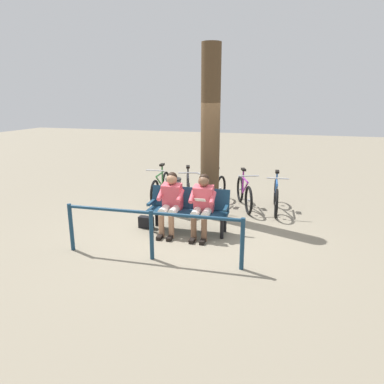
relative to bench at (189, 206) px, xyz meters
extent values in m
plane|color=gray|center=(-0.07, 0.00, -0.51)|extent=(40.00, 40.00, 0.00)
cube|color=navy|center=(0.00, 0.08, -0.08)|extent=(1.61, 0.49, 0.05)
cube|color=navy|center=(0.00, -0.11, 0.15)|extent=(1.60, 0.19, 0.42)
cube|color=navy|center=(-0.76, 0.06, 0.05)|extent=(0.07, 0.40, 0.05)
cube|color=navy|center=(0.76, 0.11, 0.05)|extent=(0.07, 0.40, 0.05)
cylinder|color=black|center=(-0.73, 0.23, -0.31)|extent=(0.07, 0.07, 0.40)
cylinder|color=black|center=(0.71, 0.27, -0.31)|extent=(0.07, 0.07, 0.40)
cylinder|color=black|center=(-0.72, -0.11, -0.31)|extent=(0.07, 0.07, 0.40)
cylinder|color=black|center=(0.72, -0.07, -0.31)|extent=(0.07, 0.07, 0.40)
cube|color=#D84C59|center=(-0.32, 0.05, 0.20)|extent=(0.39, 0.32, 0.55)
sphere|color=brown|center=(-0.32, 0.07, 0.56)|extent=(0.21, 0.21, 0.21)
sphere|color=black|center=(-0.32, 0.04, 0.59)|extent=(0.20, 0.20, 0.20)
cylinder|color=white|center=(-0.43, 0.25, -0.02)|extent=(0.16, 0.40, 0.15)
cylinder|color=brown|center=(-0.43, 0.45, -0.28)|extent=(0.11, 0.11, 0.45)
cube|color=black|center=(-0.44, 0.55, -0.47)|extent=(0.10, 0.22, 0.07)
cylinder|color=#D84C59|center=(-0.53, 0.16, 0.27)|extent=(0.10, 0.31, 0.23)
cylinder|color=white|center=(-0.23, 0.25, -0.02)|extent=(0.16, 0.40, 0.15)
cylinder|color=brown|center=(-0.23, 0.45, -0.28)|extent=(0.11, 0.11, 0.45)
cube|color=black|center=(-0.24, 0.55, -0.47)|extent=(0.10, 0.22, 0.07)
cylinder|color=#D84C59|center=(-0.13, 0.18, 0.27)|extent=(0.10, 0.31, 0.23)
cube|color=silver|center=(-0.33, 0.35, 0.26)|extent=(0.20, 0.13, 0.09)
cube|color=#D84C59|center=(0.32, 0.07, 0.20)|extent=(0.39, 0.32, 0.55)
sphere|color=#A87554|center=(0.32, 0.09, 0.56)|extent=(0.21, 0.21, 0.21)
sphere|color=black|center=(0.32, 0.06, 0.59)|extent=(0.20, 0.20, 0.20)
cylinder|color=white|center=(0.21, 0.27, -0.02)|extent=(0.16, 0.40, 0.15)
cylinder|color=#A87554|center=(0.21, 0.47, -0.28)|extent=(0.11, 0.11, 0.45)
cube|color=black|center=(0.20, 0.57, -0.47)|extent=(0.10, 0.22, 0.07)
cylinder|color=#D84C59|center=(0.11, 0.18, 0.27)|extent=(0.10, 0.31, 0.23)
cylinder|color=white|center=(0.41, 0.27, -0.02)|extent=(0.16, 0.40, 0.15)
cylinder|color=#A87554|center=(0.40, 0.47, -0.28)|extent=(0.11, 0.11, 0.45)
cube|color=black|center=(0.40, 0.57, -0.47)|extent=(0.10, 0.22, 0.07)
cylinder|color=#D84C59|center=(0.51, 0.20, 0.27)|extent=(0.10, 0.31, 0.23)
cube|color=black|center=(0.89, 0.11, -0.39)|extent=(0.31, 0.15, 0.24)
cylinder|color=#4C3823|center=(-0.18, -1.00, 1.34)|extent=(0.41, 0.41, 3.69)
cylinder|color=slate|center=(0.64, -0.90, -0.10)|extent=(0.34, 0.34, 0.81)
cylinder|color=black|center=(0.64, -0.90, 0.32)|extent=(0.36, 0.36, 0.03)
torus|color=black|center=(-1.64, -1.30, -0.18)|extent=(0.11, 0.66, 0.66)
cylinder|color=silver|center=(-1.64, -1.30, -0.18)|extent=(0.05, 0.06, 0.06)
torus|color=black|center=(-1.56, -2.32, -0.18)|extent=(0.11, 0.66, 0.66)
cylinder|color=silver|center=(-1.56, -2.32, -0.18)|extent=(0.05, 0.06, 0.06)
cylinder|color=#1E519E|center=(-1.60, -1.81, 0.20)|extent=(0.09, 0.63, 0.04)
cylinder|color=#1E519E|center=(-1.61, -1.73, 0.00)|extent=(0.09, 0.60, 0.43)
cylinder|color=#1E519E|center=(-1.58, -2.00, 0.12)|extent=(0.04, 0.04, 0.55)
cube|color=black|center=(-1.58, -2.00, 0.40)|extent=(0.11, 0.23, 0.05)
cylinder|color=#B2B2B7|center=(-1.63, -1.41, 0.37)|extent=(0.48, 0.07, 0.03)
torus|color=black|center=(-1.01, -1.37, -0.18)|extent=(0.28, 0.64, 0.66)
cylinder|color=silver|center=(-1.01, -1.37, -0.18)|extent=(0.07, 0.07, 0.06)
torus|color=black|center=(-0.67, -2.33, -0.18)|extent=(0.28, 0.64, 0.66)
cylinder|color=silver|center=(-0.67, -2.33, -0.18)|extent=(0.07, 0.07, 0.06)
cylinder|color=#8C268C|center=(-0.84, -1.85, 0.20)|extent=(0.25, 0.61, 0.04)
cylinder|color=#8C268C|center=(-0.87, -1.78, 0.00)|extent=(0.24, 0.57, 0.43)
cylinder|color=#8C268C|center=(-0.78, -2.03, 0.12)|extent=(0.04, 0.04, 0.55)
cube|color=black|center=(-0.78, -2.03, 0.40)|extent=(0.16, 0.24, 0.05)
cylinder|color=#B2B2B7|center=(-0.98, -1.47, 0.37)|extent=(0.46, 0.19, 0.03)
torus|color=black|center=(-0.01, -1.26, -0.18)|extent=(0.16, 0.66, 0.66)
cylinder|color=silver|center=(-0.01, -1.26, -0.18)|extent=(0.06, 0.07, 0.06)
torus|color=black|center=(-0.17, -2.26, -0.18)|extent=(0.16, 0.66, 0.66)
cylinder|color=silver|center=(-0.17, -2.26, -0.18)|extent=(0.06, 0.07, 0.06)
cylinder|color=#B71414|center=(-0.09, -1.76, 0.20)|extent=(0.14, 0.63, 0.04)
cylinder|color=#B71414|center=(-0.08, -1.68, 0.00)|extent=(0.13, 0.60, 0.43)
cylinder|color=#B71414|center=(-0.12, -1.94, 0.12)|extent=(0.04, 0.04, 0.55)
cube|color=black|center=(-0.12, -1.94, 0.40)|extent=(0.12, 0.23, 0.05)
cylinder|color=#B2B2B7|center=(-0.03, -1.36, 0.37)|extent=(0.48, 0.11, 0.03)
torus|color=black|center=(0.41, -1.31, -0.18)|extent=(0.26, 0.65, 0.66)
cylinder|color=silver|center=(0.41, -1.31, -0.18)|extent=(0.07, 0.07, 0.06)
torus|color=black|center=(0.72, -2.28, -0.18)|extent=(0.26, 0.65, 0.66)
cylinder|color=silver|center=(0.72, -2.28, -0.18)|extent=(0.07, 0.07, 0.06)
cylinder|color=black|center=(0.57, -1.79, 0.20)|extent=(0.23, 0.61, 0.04)
cylinder|color=black|center=(0.54, -1.72, 0.00)|extent=(0.22, 0.58, 0.43)
cylinder|color=black|center=(0.62, -1.97, 0.12)|extent=(0.04, 0.04, 0.55)
cube|color=black|center=(0.62, -1.97, 0.40)|extent=(0.15, 0.24, 0.05)
cylinder|color=#B2B2B7|center=(0.44, -1.40, 0.37)|extent=(0.47, 0.18, 0.03)
torus|color=black|center=(1.29, -1.34, -0.18)|extent=(0.12, 0.66, 0.66)
cylinder|color=silver|center=(1.29, -1.34, -0.18)|extent=(0.06, 0.06, 0.06)
torus|color=black|center=(1.38, -2.35, -0.18)|extent=(0.12, 0.66, 0.66)
cylinder|color=silver|center=(1.38, -2.35, -0.18)|extent=(0.06, 0.06, 0.06)
cylinder|color=#337238|center=(1.33, -1.85, 0.20)|extent=(0.10, 0.63, 0.04)
cylinder|color=#337238|center=(1.33, -1.77, 0.00)|extent=(0.10, 0.60, 0.43)
cylinder|color=#337238|center=(1.35, -2.03, 0.12)|extent=(0.04, 0.04, 0.55)
cube|color=black|center=(1.35, -2.03, 0.40)|extent=(0.11, 0.23, 0.05)
cylinder|color=#B2B2B7|center=(1.30, -1.44, 0.37)|extent=(0.48, 0.08, 0.03)
cylinder|color=navy|center=(-1.28, 1.35, -0.08)|extent=(0.07, 0.07, 0.85)
cylinder|color=navy|center=(0.21, 1.42, -0.08)|extent=(0.07, 0.07, 0.85)
cylinder|color=navy|center=(1.69, 1.48, -0.08)|extent=(0.07, 0.07, 0.85)
cylinder|color=navy|center=(0.21, 1.42, 0.30)|extent=(2.97, 0.18, 0.06)
camera|label=1|loc=(-1.96, 6.38, 2.11)|focal=32.80mm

